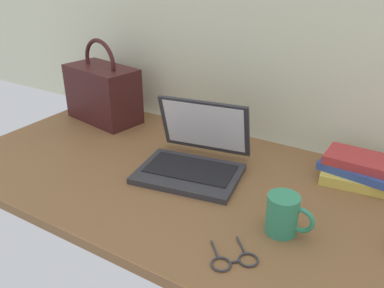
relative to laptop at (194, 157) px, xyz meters
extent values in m
cube|color=brown|center=(0.05, -0.06, -0.06)|extent=(1.60, 0.76, 0.03)
cube|color=#2D2D33|center=(0.01, -0.05, -0.04)|extent=(0.34, 0.27, 0.02)
cube|color=black|center=(0.01, -0.03, -0.03)|extent=(0.29, 0.19, 0.00)
cube|color=#2D2D33|center=(-0.02, 0.09, 0.07)|extent=(0.31, 0.12, 0.19)
cube|color=white|center=(-0.02, 0.09, 0.07)|extent=(0.28, 0.10, 0.17)
cylinder|color=#338C66|center=(0.35, -0.16, 0.01)|extent=(0.08, 0.08, 0.10)
torus|color=#338C66|center=(0.39, -0.16, 0.01)|extent=(0.07, 0.01, 0.07)
cylinder|color=brown|center=(0.35, -0.16, 0.05)|extent=(0.07, 0.07, 0.00)
torus|color=#333338|center=(0.28, -0.34, -0.04)|extent=(0.07, 0.07, 0.01)
torus|color=#333338|center=(0.32, -0.30, -0.04)|extent=(0.07, 0.07, 0.01)
cube|color=#333338|center=(0.30, -0.32, -0.04)|extent=(0.02, 0.02, 0.00)
cube|color=#333338|center=(0.24, -0.30, -0.04)|extent=(0.04, 0.05, 0.00)
cube|color=#333338|center=(0.29, -0.26, -0.04)|extent=(0.04, 0.05, 0.00)
cube|color=#3F1919|center=(-0.53, 0.17, 0.06)|extent=(0.32, 0.21, 0.22)
torus|color=#3F1919|center=(-0.53, 0.17, 0.19)|extent=(0.18, 0.05, 0.18)
cube|color=#D8BF4C|center=(0.45, 0.20, -0.03)|extent=(0.21, 0.18, 0.03)
cube|color=#334C99|center=(0.45, 0.20, 0.00)|extent=(0.22, 0.16, 0.02)
cube|color=#B23333|center=(0.45, 0.20, 0.02)|extent=(0.19, 0.12, 0.03)
camera|label=1|loc=(0.58, -0.96, 0.58)|focal=37.49mm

